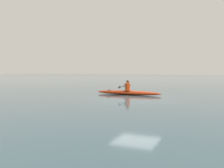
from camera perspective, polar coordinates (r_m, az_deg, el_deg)
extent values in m
plane|color=#334C56|center=(14.41, 5.61, -3.39)|extent=(160.00, 160.00, 0.00)
ellipsoid|color=red|center=(16.67, 3.73, -2.00)|extent=(4.58, 0.67, 0.28)
torus|color=black|center=(16.68, 3.60, -1.59)|extent=(0.59, 0.59, 0.04)
cylinder|color=black|center=(17.19, -0.57, -1.41)|extent=(0.18, 0.18, 0.02)
cylinder|color=#E04C14|center=(16.65, 3.65, -0.67)|extent=(0.33, 0.33, 0.50)
sphere|color=brown|center=(16.63, 3.65, 0.57)|extent=(0.21, 0.21, 0.21)
cylinder|color=black|center=(16.72, 3.01, -0.49)|extent=(0.04, 1.91, 0.03)
ellipsoid|color=black|center=(15.83, 1.77, -0.69)|extent=(0.04, 0.40, 0.17)
ellipsoid|color=black|center=(17.61, 4.12, -0.31)|extent=(0.04, 0.40, 0.17)
cylinder|color=brown|center=(16.43, 3.07, -0.51)|extent=(0.22, 0.27, 0.34)
cylinder|color=brown|center=(16.92, 3.71, -0.40)|extent=(0.22, 0.27, 0.34)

